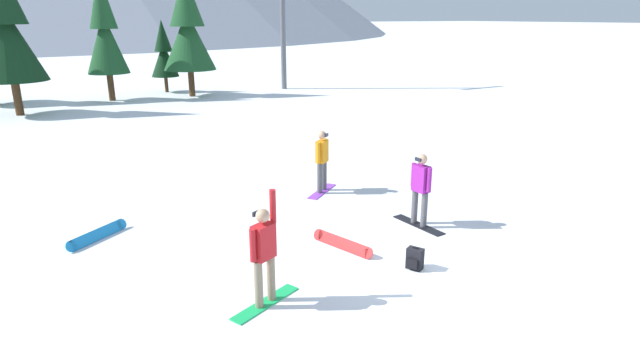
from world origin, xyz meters
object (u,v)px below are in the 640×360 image
(loose_snowboard_near_right, at_px, (97,234))
(pine_tree_broad, at_px, (164,53))
(snowboarder_background, at_px, (322,160))
(pine_tree_tall, at_px, (188,29))
(pine_tree_slender, at_px, (5,28))
(backpack_black, at_px, (415,259))
(pine_tree_twin, at_px, (105,32))
(snowboarder_foreground, at_px, (264,253))
(snowboarder_midground, at_px, (420,188))
(loose_snowboard_near_left, at_px, (342,243))

(loose_snowboard_near_right, height_order, pine_tree_broad, pine_tree_broad)
(snowboarder_background, xyz_separation_m, loose_snowboard_near_right, (-6.14, -0.39, -0.84))
(pine_tree_tall, distance_m, pine_tree_slender, 9.89)
(loose_snowboard_near_right, bearing_deg, backpack_black, -41.49)
(loose_snowboard_near_right, relative_size, pine_tree_twin, 0.20)
(pine_tree_tall, bearing_deg, snowboarder_foreground, -103.89)
(snowboarder_midground, bearing_deg, snowboarder_foreground, -162.56)
(loose_snowboard_near_left, bearing_deg, snowboarder_background, 66.61)
(backpack_black, relative_size, pine_tree_tall, 0.06)
(backpack_black, bearing_deg, snowboarder_foreground, 175.42)
(pine_tree_slender, bearing_deg, loose_snowboard_near_right, -86.33)
(pine_tree_twin, bearing_deg, snowboarder_midground, -82.66)
(pine_tree_slender, bearing_deg, loose_snowboard_near_left, -75.19)
(snowboarder_midground, xyz_separation_m, loose_snowboard_near_left, (-2.30, -0.19, -0.83))
(pine_tree_twin, bearing_deg, snowboarder_background, -83.52)
(loose_snowboard_near_left, xyz_separation_m, loose_snowboard_near_right, (-4.60, 3.18, 0.00))
(loose_snowboard_near_right, xyz_separation_m, pine_tree_slender, (-1.21, 18.77, 4.17))
(snowboarder_foreground, distance_m, backpack_black, 3.26)
(snowboarder_background, relative_size, pine_tree_tall, 0.24)
(snowboarder_midground, bearing_deg, snowboarder_background, 102.68)
(loose_snowboard_near_right, distance_m, pine_tree_slender, 19.27)
(snowboarder_foreground, height_order, snowboarder_background, snowboarder_foreground)
(loose_snowboard_near_right, xyz_separation_m, pine_tree_broad, (7.52, 23.61, 2.42))
(snowboarder_foreground, bearing_deg, pine_tree_twin, 86.57)
(loose_snowboard_near_left, bearing_deg, snowboarder_foreground, -151.82)
(snowboarder_foreground, bearing_deg, pine_tree_slender, 98.29)
(pine_tree_broad, relative_size, pine_tree_slender, 0.59)
(backpack_black, bearing_deg, pine_tree_twin, 93.49)
(pine_tree_twin, bearing_deg, loose_snowboard_near_right, -99.84)
(pine_tree_twin, distance_m, pine_tree_tall, 4.76)
(loose_snowboard_near_right, bearing_deg, pine_tree_broad, 72.32)
(snowboarder_midground, distance_m, pine_tree_broad, 26.65)
(loose_snowboard_near_left, distance_m, loose_snowboard_near_right, 5.59)
(snowboarder_foreground, bearing_deg, loose_snowboard_near_right, 116.00)
(snowboarder_midground, bearing_deg, pine_tree_twin, 97.34)
(snowboarder_midground, relative_size, snowboarder_background, 1.00)
(snowboarder_midground, xyz_separation_m, pine_tree_broad, (0.62, 26.59, 1.59))
(snowboarder_foreground, height_order, pine_tree_slender, pine_tree_slender)
(backpack_black, bearing_deg, loose_snowboard_near_left, 115.63)
(snowboarder_background, distance_m, pine_tree_slender, 20.07)
(loose_snowboard_near_right, height_order, pine_tree_twin, pine_tree_twin)
(pine_tree_tall, bearing_deg, snowboarder_background, -96.43)
(snowboarder_midground, distance_m, pine_tree_tall, 24.15)
(backpack_black, bearing_deg, snowboarder_midground, 48.02)
(pine_tree_tall, relative_size, pine_tree_slender, 0.95)
(backpack_black, bearing_deg, loose_snowboard_near_right, 138.51)
(snowboarder_foreground, relative_size, loose_snowboard_near_left, 1.25)
(snowboarder_background, distance_m, backpack_black, 5.23)
(loose_snowboard_near_left, bearing_deg, pine_tree_slender, 104.81)
(snowboarder_midground, height_order, pine_tree_tall, pine_tree_tall)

